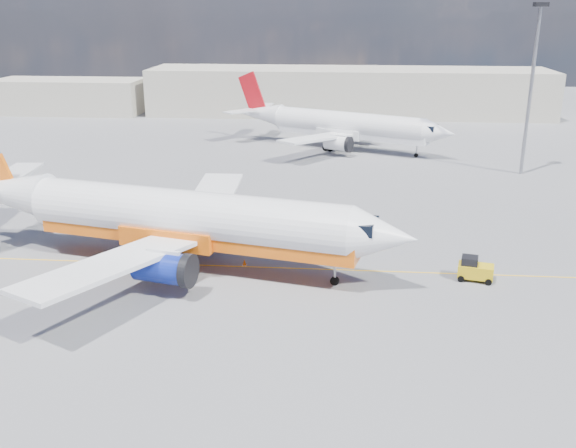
# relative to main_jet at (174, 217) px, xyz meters

# --- Properties ---
(ground) EXTENTS (240.00, 240.00, 0.00)m
(ground) POSITION_rel_main_jet_xyz_m (7.99, -2.99, -3.74)
(ground) COLOR #5D5D62
(ground) RESTS_ON ground
(taxi_line) EXTENTS (70.00, 0.15, 0.01)m
(taxi_line) POSITION_rel_main_jet_xyz_m (7.99, 0.01, -3.74)
(taxi_line) COLOR yellow
(taxi_line) RESTS_ON ground
(terminal_main) EXTENTS (70.00, 14.00, 8.00)m
(terminal_main) POSITION_rel_main_jet_xyz_m (12.99, 72.01, 0.26)
(terminal_main) COLOR #A8A090
(terminal_main) RESTS_ON ground
(terminal_annex) EXTENTS (26.00, 10.00, 6.00)m
(terminal_annex) POSITION_rel_main_jet_xyz_m (-37.01, 69.01, -0.74)
(terminal_annex) COLOR #A8A090
(terminal_annex) RESTS_ON ground
(main_jet) EXTENTS (37.23, 28.58, 11.23)m
(main_jet) POSITION_rel_main_jet_xyz_m (0.00, 0.00, 0.00)
(main_jet) COLOR white
(main_jet) RESTS_ON ground
(second_jet) EXTENTS (31.36, 23.58, 9.70)m
(second_jet) POSITION_rel_main_jet_xyz_m (12.13, 42.42, -0.51)
(second_jet) COLOR white
(second_jet) RESTS_ON ground
(gse_tug) EXTENTS (2.67, 1.99, 1.73)m
(gse_tug) POSITION_rel_main_jet_xyz_m (21.84, -1.01, -2.93)
(gse_tug) COLOR black
(gse_tug) RESTS_ON ground
(traffic_cone) EXTENTS (0.36, 0.36, 0.50)m
(traffic_cone) POSITION_rel_main_jet_xyz_m (5.13, 0.25, -3.50)
(traffic_cone) COLOR white
(traffic_cone) RESTS_ON ground
(floodlight_mast) EXTENTS (1.38, 1.38, 18.89)m
(floodlight_mast) POSITION_rel_main_jet_xyz_m (33.01, 30.47, 7.58)
(floodlight_mast) COLOR gray
(floodlight_mast) RESTS_ON ground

